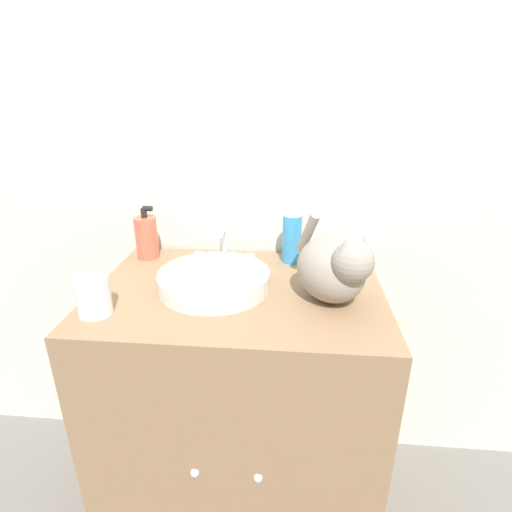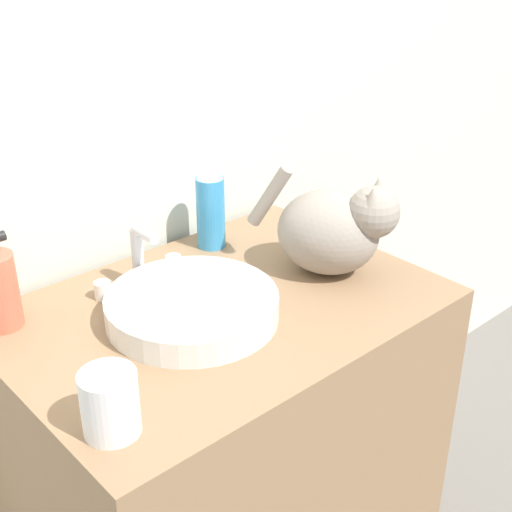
% 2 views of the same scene
% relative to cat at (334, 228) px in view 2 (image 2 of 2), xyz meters
% --- Properties ---
extents(wall_back, '(6.00, 0.05, 2.50)m').
position_rel_cat_xyz_m(wall_back, '(-0.26, 0.38, 0.29)').
color(wall_back, silver).
rests_on(wall_back, ground_plane).
extents(vanity_cabinet, '(0.81, 0.59, 0.86)m').
position_rel_cat_xyz_m(vanity_cabinet, '(-0.26, 0.05, -0.53)').
color(vanity_cabinet, '#8C6B4C').
rests_on(vanity_cabinet, ground_plane).
extents(sink_basin, '(0.31, 0.31, 0.05)m').
position_rel_cat_xyz_m(sink_basin, '(-0.33, 0.04, -0.07)').
color(sink_basin, silver).
rests_on(sink_basin, vanity_cabinet).
extents(faucet, '(0.20, 0.08, 0.13)m').
position_rel_cat_xyz_m(faucet, '(-0.33, 0.21, -0.04)').
color(faucet, silver).
rests_on(faucet, vanity_cabinet).
extents(cat, '(0.25, 0.30, 0.22)m').
position_rel_cat_xyz_m(cat, '(0.00, 0.00, 0.00)').
color(cat, gray).
rests_on(cat, vanity_cabinet).
extents(spray_bottle, '(0.06, 0.06, 0.19)m').
position_rel_cat_xyz_m(spray_bottle, '(-0.11, 0.26, -0.00)').
color(spray_bottle, '#338CCC').
rests_on(spray_bottle, vanity_cabinet).
extents(cup, '(0.08, 0.08, 0.10)m').
position_rel_cat_xyz_m(cup, '(-0.60, -0.12, -0.05)').
color(cup, white).
rests_on(cup, vanity_cabinet).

